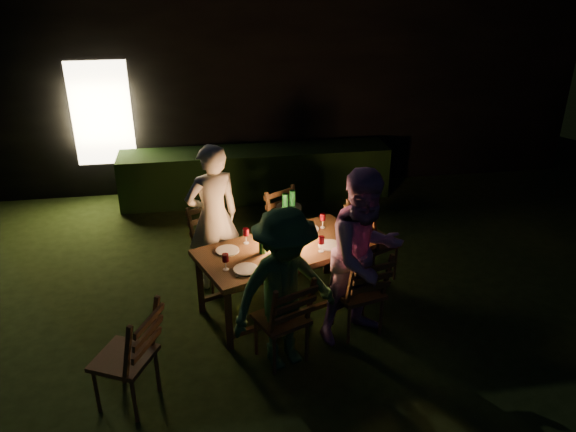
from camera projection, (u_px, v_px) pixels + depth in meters
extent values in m
plane|color=black|center=(343.00, 336.00, 5.81)|extent=(40.00, 40.00, 0.00)
cube|color=black|center=(267.00, 67.00, 10.65)|extent=(10.00, 4.00, 3.20)
cube|color=#FFE5B2|center=(102.00, 114.00, 8.59)|extent=(0.90, 0.06, 1.60)
cube|color=black|center=(256.00, 174.00, 8.91)|extent=(4.20, 0.70, 0.80)
cube|color=#432E16|center=(283.00, 250.00, 5.99)|extent=(2.00, 1.48, 0.06)
cube|color=#432E16|center=(229.00, 321.00, 5.50)|extent=(0.07, 0.07, 0.66)
cube|color=#432E16|center=(200.00, 285.00, 6.08)|extent=(0.07, 0.07, 0.66)
cube|color=#432E16|center=(364.00, 276.00, 6.24)|extent=(0.07, 0.07, 0.66)
cube|color=#432E16|center=(327.00, 249.00, 6.82)|extent=(0.07, 0.07, 0.66)
cube|color=#432E16|center=(281.00, 319.00, 5.32)|extent=(0.58, 0.57, 0.04)
cube|color=#432E16|center=(292.00, 303.00, 5.05)|extent=(0.47, 0.32, 0.52)
cube|color=#432E16|center=(358.00, 292.00, 5.72)|extent=(0.55, 0.53, 0.04)
cube|color=#432E16|center=(369.00, 277.00, 5.43)|extent=(0.48, 0.26, 0.53)
cube|color=#432E16|center=(217.00, 251.00, 6.48)|extent=(0.61, 0.60, 0.04)
cube|color=#432E16|center=(207.00, 223.00, 6.50)|extent=(0.47, 0.35, 0.53)
cube|color=#432E16|center=(292.00, 232.00, 6.94)|extent=(0.59, 0.59, 0.04)
cube|color=#432E16|center=(282.00, 207.00, 6.96)|extent=(0.46, 0.34, 0.52)
cube|color=#432E16|center=(375.00, 242.00, 6.66)|extent=(0.61, 0.62, 0.04)
cube|color=#432E16|center=(363.00, 223.00, 6.43)|extent=(0.34, 0.49, 0.55)
cube|color=#432E16|center=(124.00, 358.00, 4.77)|extent=(0.61, 0.62, 0.04)
cube|color=#432E16|center=(141.00, 334.00, 4.58)|extent=(0.35, 0.49, 0.55)
imported|color=white|center=(213.00, 217.00, 6.36)|extent=(0.74, 0.62, 1.74)
imported|color=#BF83BB|center=(365.00, 257.00, 5.47)|extent=(1.07, 0.96, 1.82)
imported|color=#316232|center=(285.00, 291.00, 5.11)|extent=(1.19, 0.94, 1.62)
cube|color=white|center=(285.00, 243.00, 6.03)|extent=(0.15, 0.15, 0.03)
cube|color=white|center=(285.00, 216.00, 5.90)|extent=(0.16, 0.16, 0.03)
cylinder|color=#FF9E3F|center=(285.00, 233.00, 5.98)|extent=(0.09, 0.09, 0.18)
cylinder|color=white|center=(227.00, 250.00, 5.90)|extent=(0.25, 0.25, 0.01)
cylinder|color=white|center=(246.00, 269.00, 5.55)|extent=(0.25, 0.25, 0.01)
cylinder|color=white|center=(308.00, 229.00, 6.35)|extent=(0.25, 0.25, 0.01)
cylinder|color=white|center=(330.00, 245.00, 6.01)|extent=(0.25, 0.25, 0.01)
cylinder|color=#0F471E|center=(262.00, 241.00, 5.81)|extent=(0.07, 0.07, 0.28)
cube|color=red|center=(286.00, 263.00, 5.66)|extent=(0.18, 0.14, 0.01)
cube|color=red|center=(342.00, 246.00, 5.99)|extent=(0.18, 0.14, 0.01)
cube|color=black|center=(243.00, 275.00, 5.46)|extent=(0.14, 0.07, 0.01)
cylinder|color=brown|center=(289.00, 224.00, 6.71)|extent=(0.49, 0.49, 0.04)
cylinder|color=brown|center=(289.00, 248.00, 6.85)|extent=(0.06, 0.06, 0.65)
cylinder|color=#A5A8AD|center=(289.00, 215.00, 6.65)|extent=(0.30, 0.30, 0.22)
cylinder|color=#0F471E|center=(285.00, 213.00, 6.59)|extent=(0.07, 0.07, 0.32)
cylinder|color=#0F471E|center=(292.00, 209.00, 6.67)|extent=(0.07, 0.07, 0.32)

